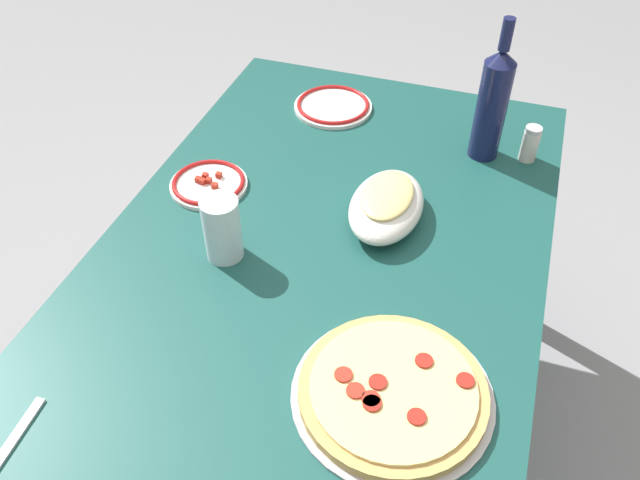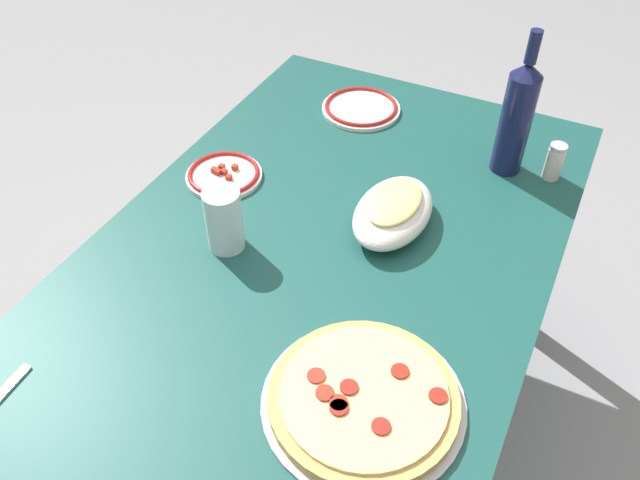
# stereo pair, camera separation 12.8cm
# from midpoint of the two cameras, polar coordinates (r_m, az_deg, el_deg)

# --- Properties ---
(ground_plane) EXTENTS (8.00, 8.00, 0.00)m
(ground_plane) POSITION_cam_midpoint_polar(r_m,az_deg,el_deg) (1.88, 2.04, -17.03)
(ground_plane) COLOR gray
(ground_plane) RESTS_ON ground
(dining_table) EXTENTS (1.42, 0.88, 0.72)m
(dining_table) POSITION_cam_midpoint_polar(r_m,az_deg,el_deg) (1.38, 2.66, -4.37)
(dining_table) COLOR #194C47
(dining_table) RESTS_ON ground
(pepperoni_pizza) EXTENTS (0.33, 0.33, 0.03)m
(pepperoni_pizza) POSITION_cam_midpoint_polar(r_m,az_deg,el_deg) (1.07, 7.37, -13.85)
(pepperoni_pizza) COLOR #B7B7BC
(pepperoni_pizza) RESTS_ON dining_table
(baked_pasta_dish) EXTENTS (0.24, 0.15, 0.08)m
(baked_pasta_dish) POSITION_cam_midpoint_polar(r_m,az_deg,el_deg) (1.35, 9.16, 2.50)
(baked_pasta_dish) COLOR white
(baked_pasta_dish) RESTS_ON dining_table
(wine_bottle) EXTENTS (0.07, 0.07, 0.34)m
(wine_bottle) POSITION_cam_midpoint_polar(r_m,az_deg,el_deg) (1.52, 19.27, 10.12)
(wine_bottle) COLOR #141942
(wine_bottle) RESTS_ON dining_table
(water_glass) EXTENTS (0.07, 0.07, 0.14)m
(water_glass) POSITION_cam_midpoint_polar(r_m,az_deg,el_deg) (1.27, -5.61, 1.64)
(water_glass) COLOR silver
(water_glass) RESTS_ON dining_table
(side_plate_near) EXTENTS (0.20, 0.20, 0.02)m
(side_plate_near) POSITION_cam_midpoint_polar(r_m,az_deg,el_deg) (1.72, 5.80, 11.40)
(side_plate_near) COLOR white
(side_plate_near) RESTS_ON dining_table
(side_plate_far) EXTENTS (0.17, 0.17, 0.02)m
(side_plate_far) POSITION_cam_midpoint_polar(r_m,az_deg,el_deg) (1.49, -6.00, 5.62)
(side_plate_far) COLOR white
(side_plate_far) RESTS_ON dining_table
(spice_shaker) EXTENTS (0.04, 0.04, 0.09)m
(spice_shaker) POSITION_cam_midpoint_polar(r_m,az_deg,el_deg) (1.57, 22.14, 6.30)
(spice_shaker) COLOR silver
(spice_shaker) RESTS_ON dining_table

